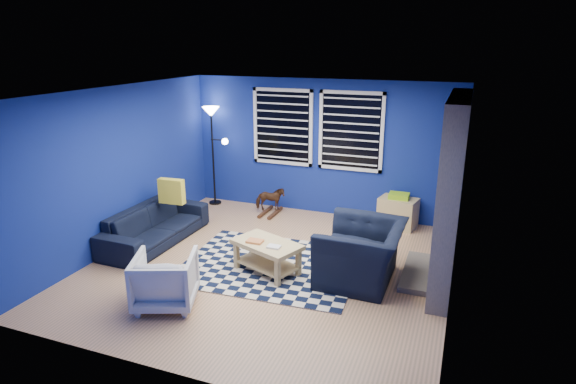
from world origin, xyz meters
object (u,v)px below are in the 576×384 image
(armchair_bent, at_px, (165,280))
(cabinet, at_px, (398,212))
(coffee_table, at_px, (267,251))
(armchair_big, at_px, (361,253))
(tv, at_px, (462,157))
(floor_lamp, at_px, (212,125))
(rocking_horse, at_px, (270,199))
(sofa, at_px, (155,225))

(armchair_bent, relative_size, cabinet, 1.05)
(coffee_table, bearing_deg, armchair_big, 11.27)
(tv, xyz_separation_m, floor_lamp, (-4.56, 0.25, 0.19))
(tv, relative_size, cabinet, 1.43)
(coffee_table, distance_m, cabinet, 2.82)
(rocking_horse, bearing_deg, armchair_bent, 158.52)
(cabinet, xyz_separation_m, floor_lamp, (-3.61, -0.00, 1.31))
(rocking_horse, distance_m, coffee_table, 2.39)
(sofa, bearing_deg, armchair_bent, -140.17)
(rocking_horse, bearing_deg, sofa, 124.35)
(tv, distance_m, coffee_table, 3.41)
(sofa, distance_m, armchair_big, 3.39)
(armchair_big, relative_size, floor_lamp, 0.63)
(coffee_table, xyz_separation_m, cabinet, (1.46, 2.42, -0.06))
(coffee_table, bearing_deg, floor_lamp, 131.73)
(tv, distance_m, armchair_bent, 4.82)
(cabinet, bearing_deg, tv, -3.43)
(sofa, height_order, floor_lamp, floor_lamp)
(floor_lamp, bearing_deg, sofa, -88.80)
(cabinet, bearing_deg, rocking_horse, -163.89)
(tv, distance_m, floor_lamp, 4.57)
(tv, relative_size, coffee_table, 0.92)
(armchair_bent, height_order, coffee_table, armchair_bent)
(armchair_bent, bearing_deg, sofa, -72.73)
(sofa, xyz_separation_m, floor_lamp, (-0.04, 2.07, 1.29))
(tv, height_order, coffee_table, tv)
(floor_lamp, bearing_deg, cabinet, 0.06)
(sofa, relative_size, rocking_horse, 3.74)
(coffee_table, bearing_deg, sofa, 170.69)
(sofa, distance_m, coffee_table, 2.14)
(sofa, xyz_separation_m, armchair_bent, (1.29, -1.59, 0.04))
(tv, xyz_separation_m, rocking_horse, (-3.29, 0.05, -1.10))
(tv, bearing_deg, cabinet, 165.25)
(sofa, distance_m, cabinet, 4.13)
(sofa, relative_size, cabinet, 2.88)
(armchair_big, distance_m, cabinet, 2.17)
(coffee_table, bearing_deg, tv, 42.00)
(floor_lamp, bearing_deg, tv, -3.09)
(armchair_big, bearing_deg, tv, 149.96)
(rocking_horse, bearing_deg, cabinet, -107.71)
(armchair_big, xyz_separation_m, coffee_table, (-1.28, -0.26, -0.07))
(rocking_horse, distance_m, cabinet, 2.35)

